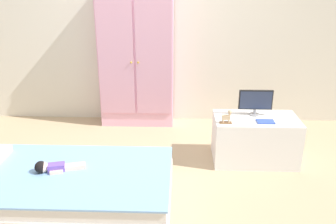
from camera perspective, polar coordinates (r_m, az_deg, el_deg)
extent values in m
cube|color=tan|center=(3.25, -5.17, -11.24)|extent=(10.00, 10.00, 0.02)
cube|color=silver|center=(4.34, -3.14, 15.97)|extent=(6.40, 0.05, 2.70)
cube|color=beige|center=(3.09, -16.68, -12.24)|extent=(1.78, 0.98, 0.14)
cube|color=silver|center=(3.03, -16.92, -10.31)|extent=(1.74, 0.94, 0.11)
cube|color=#7AA8DB|center=(3.00, -17.04, -9.32)|extent=(1.77, 0.97, 0.02)
cube|color=#6B4CB2|center=(3.01, -17.46, -8.46)|extent=(0.15, 0.11, 0.06)
cube|color=beige|center=(3.02, -14.65, -8.30)|extent=(0.16, 0.08, 0.04)
cube|color=beige|center=(2.99, -14.66, -8.63)|extent=(0.16, 0.08, 0.04)
cube|color=beige|center=(3.06, -17.37, -8.26)|extent=(0.10, 0.05, 0.03)
cube|color=beige|center=(2.97, -17.48, -9.23)|extent=(0.10, 0.05, 0.03)
sphere|color=beige|center=(3.01, -19.50, -8.34)|extent=(0.09, 0.09, 0.09)
sphere|color=black|center=(3.01, -19.72, -8.31)|extent=(0.10, 0.10, 0.10)
cube|color=#EFADCC|center=(4.26, -5.09, 8.41)|extent=(0.87, 0.27, 1.61)
cube|color=#D298B3|center=(4.14, -8.37, 8.49)|extent=(0.41, 0.02, 1.32)
cube|color=#D298B3|center=(4.08, -2.30, 8.53)|extent=(0.41, 0.02, 1.32)
sphere|color=gold|center=(4.10, -5.93, 7.91)|extent=(0.02, 0.02, 0.02)
sphere|color=gold|center=(4.09, -4.81, 7.92)|extent=(0.02, 0.02, 0.02)
cube|color=white|center=(3.59, 13.74, -4.27)|extent=(0.80, 0.47, 0.45)
cylinder|color=#99999E|center=(3.57, 13.68, -0.37)|extent=(0.10, 0.10, 0.01)
cylinder|color=#99999E|center=(3.56, 13.72, 0.08)|extent=(0.02, 0.02, 0.05)
cube|color=black|center=(3.52, 13.89, 1.92)|extent=(0.32, 0.02, 0.19)
cube|color=#28334C|center=(3.51, 13.93, 1.85)|extent=(0.30, 0.01, 0.17)
cube|color=#8E6642|center=(3.33, 9.21, -1.59)|extent=(0.11, 0.01, 0.01)
cube|color=#8E6642|center=(3.30, 9.28, -1.81)|extent=(0.11, 0.01, 0.01)
cube|color=#D1B289|center=(3.30, 9.30, -0.85)|extent=(0.07, 0.03, 0.04)
cylinder|color=#D1B289|center=(3.32, 9.68, -1.32)|extent=(0.01, 0.01, 0.03)
cylinder|color=#D1B289|center=(3.30, 9.73, -1.47)|extent=(0.01, 0.01, 0.03)
cylinder|color=#D1B289|center=(3.32, 8.79, -1.32)|extent=(0.01, 0.01, 0.03)
cylinder|color=#D1B289|center=(3.29, 8.84, -1.46)|extent=(0.01, 0.01, 0.03)
cylinder|color=#D1B289|center=(3.29, 9.87, -0.34)|extent=(0.02, 0.02, 0.02)
sphere|color=#D1B289|center=(3.28, 9.90, 0.03)|extent=(0.04, 0.04, 0.04)
cube|color=blue|center=(3.42, 15.37, -1.49)|extent=(0.16, 0.10, 0.01)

